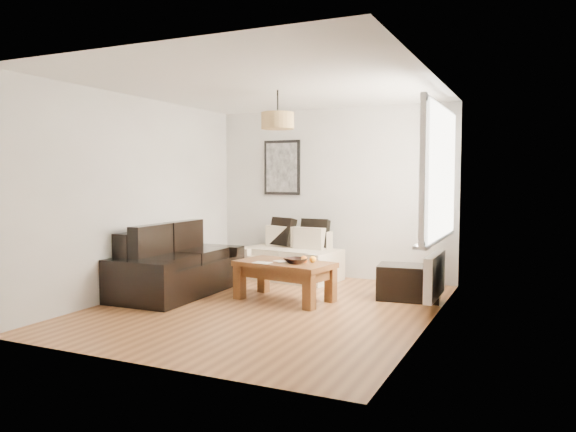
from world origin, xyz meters
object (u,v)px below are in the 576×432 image
at_px(loveseat_cream, 290,255).
at_px(sofa_leather, 179,262).
at_px(ottoman, 409,282).
at_px(coffee_table, 285,281).

relative_size(loveseat_cream, sofa_leather, 0.75).
distance_m(loveseat_cream, ottoman, 2.07).
distance_m(sofa_leather, coffee_table, 1.49).
height_order(loveseat_cream, coffee_table, loveseat_cream).
distance_m(loveseat_cream, coffee_table, 1.48).
height_order(sofa_leather, ottoman, sofa_leather).
xyz_separation_m(loveseat_cream, ottoman, (1.96, -0.67, -0.14)).
bearing_deg(coffee_table, ottoman, 26.44).
relative_size(loveseat_cream, coffee_table, 1.22).
xyz_separation_m(coffee_table, ottoman, (1.41, 0.70, -0.03)).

